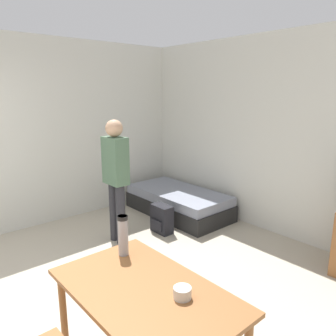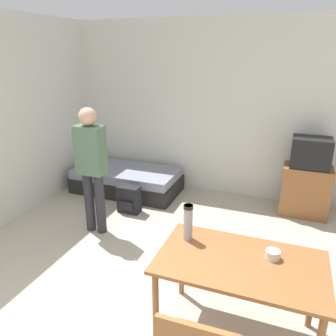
% 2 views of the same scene
% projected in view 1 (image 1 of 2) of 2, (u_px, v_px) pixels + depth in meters
% --- Properties ---
extents(wall_back, '(5.27, 0.06, 2.70)m').
position_uv_depth(wall_back, '(262.00, 135.00, 4.56)').
color(wall_back, silver).
rests_on(wall_back, ground_plane).
extents(wall_left, '(0.06, 4.85, 2.70)m').
position_uv_depth(wall_left, '(63.00, 132.00, 4.91)').
color(wall_left, silver).
rests_on(wall_left, ground_plane).
extents(daybed, '(1.73, 0.87, 0.39)m').
position_uv_depth(daybed, '(178.00, 202.00, 5.30)').
color(daybed, black).
rests_on(daybed, ground_plane).
extents(dining_table, '(1.26, 0.75, 0.72)m').
position_uv_depth(dining_table, '(145.00, 301.00, 2.09)').
color(dining_table, brown).
rests_on(dining_table, ground_plane).
extents(person_standing, '(0.34, 0.22, 1.61)m').
position_uv_depth(person_standing, '(116.00, 173.00, 4.14)').
color(person_standing, '#28282D').
rests_on(person_standing, ground_plane).
extents(thermos_flask, '(0.08, 0.08, 0.31)m').
position_uv_depth(thermos_flask, '(123.00, 234.00, 2.47)').
color(thermos_flask, '#99999E').
rests_on(thermos_flask, dining_table).
extents(mate_bowl, '(0.11, 0.11, 0.07)m').
position_uv_depth(mate_bowl, '(182.00, 293.00, 1.97)').
color(mate_bowl, beige).
rests_on(mate_bowl, dining_table).
extents(backpack, '(0.32, 0.20, 0.40)m').
position_uv_depth(backpack, '(162.00, 219.00, 4.59)').
color(backpack, black).
rests_on(backpack, ground_plane).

